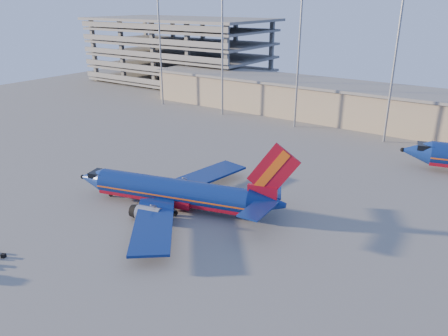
{
  "coord_description": "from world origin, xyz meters",
  "views": [
    {
      "loc": [
        36.32,
        -42.24,
        27.12
      ],
      "look_at": [
        2.47,
        6.86,
        4.0
      ],
      "focal_mm": 35.0,
      "sensor_mm": 36.0,
      "label": 1
    }
  ],
  "objects": [
    {
      "name": "parking_garage",
      "position": [
        -62.0,
        74.05,
        11.73
      ],
      "size": [
        62.0,
        32.0,
        21.4
      ],
      "color": "slate",
      "rests_on": "ground"
    },
    {
      "name": "aircraft_main",
      "position": [
        0.04,
        -0.86,
        2.35
      ],
      "size": [
        31.8,
        30.18,
        10.98
      ],
      "rotation": [
        0.0,
        0.0,
        0.26
      ],
      "color": "navy",
      "rests_on": "ground"
    },
    {
      "name": "light_mast_row",
      "position": [
        5.0,
        46.0,
        17.55
      ],
      "size": [
        101.6,
        1.6,
        28.65
      ],
      "color": "gray",
      "rests_on": "ground"
    },
    {
      "name": "ground",
      "position": [
        0.0,
        0.0,
        0.0
      ],
      "size": [
        220.0,
        220.0,
        0.0
      ],
      "primitive_type": "plane",
      "color": "slate",
      "rests_on": "ground"
    },
    {
      "name": "terminal_building",
      "position": [
        10.0,
        58.0,
        4.32
      ],
      "size": [
        122.0,
        16.0,
        8.5
      ],
      "color": "gray",
      "rests_on": "ground"
    }
  ]
}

